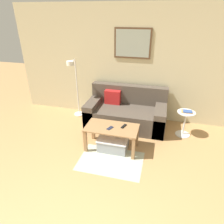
# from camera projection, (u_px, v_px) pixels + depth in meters

# --- Properties ---
(wall_back) EXTENTS (5.60, 0.09, 2.55)m
(wall_back) POSITION_uv_depth(u_px,v_px,m) (132.00, 65.00, 4.50)
(wall_back) COLOR #C6BC93
(wall_back) RESTS_ON ground_plane
(area_rug) EXTENTS (1.11, 0.76, 0.01)m
(area_rug) POSITION_uv_depth(u_px,v_px,m) (111.00, 161.00, 3.51)
(area_rug) COLOR #B2B79E
(area_rug) RESTS_ON ground_plane
(couch) EXTENTS (1.75, 0.89, 0.86)m
(couch) POSITION_uv_depth(u_px,v_px,m) (126.00, 113.00, 4.55)
(couch) COLOR #4C4238
(couch) RESTS_ON ground_plane
(coffee_table) EXTENTS (0.97, 0.51, 0.46)m
(coffee_table) POSITION_uv_depth(u_px,v_px,m) (112.00, 132.00, 3.69)
(coffee_table) COLOR #997047
(coffee_table) RESTS_ON ground_plane
(storage_bin) EXTENTS (0.56, 0.45, 0.25)m
(storage_bin) POSITION_uv_depth(u_px,v_px,m) (113.00, 143.00, 3.80)
(storage_bin) COLOR gray
(storage_bin) RESTS_ON ground_plane
(floor_lamp) EXTENTS (0.25, 0.45, 1.41)m
(floor_lamp) POSITION_uv_depth(u_px,v_px,m) (75.00, 83.00, 4.63)
(floor_lamp) COLOR white
(floor_lamp) RESTS_ON ground_plane
(side_table) EXTENTS (0.36, 0.36, 0.54)m
(side_table) POSITION_uv_depth(u_px,v_px,m) (185.00, 121.00, 4.13)
(side_table) COLOR silver
(side_table) RESTS_ON ground_plane
(book_stack) EXTENTS (0.21, 0.17, 0.03)m
(book_stack) POSITION_uv_depth(u_px,v_px,m) (187.00, 111.00, 4.02)
(book_stack) COLOR #D18438
(book_stack) RESTS_ON side_table
(remote_control) EXTENTS (0.09, 0.15, 0.02)m
(remote_control) POSITION_uv_depth(u_px,v_px,m) (124.00, 126.00, 3.66)
(remote_control) COLOR black
(remote_control) RESTS_ON coffee_table
(cell_phone) EXTENTS (0.12, 0.15, 0.01)m
(cell_phone) POSITION_uv_depth(u_px,v_px,m) (110.00, 128.00, 3.62)
(cell_phone) COLOR #1E2338
(cell_phone) RESTS_ON coffee_table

